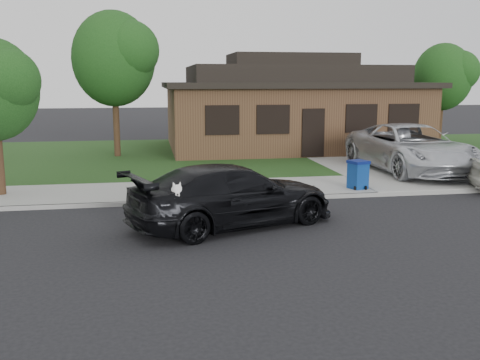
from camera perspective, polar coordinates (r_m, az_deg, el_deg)
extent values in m
plane|color=black|center=(12.37, 5.13, -5.80)|extent=(120.00, 120.00, 0.00)
cube|color=gray|center=(17.09, 0.87, -0.96)|extent=(60.00, 3.00, 0.12)
cube|color=gray|center=(15.65, 1.87, -2.04)|extent=(60.00, 0.12, 0.12)
cube|color=#193814|center=(24.89, -2.50, 2.68)|extent=(60.00, 13.00, 0.13)
cube|color=gray|center=(23.55, 13.10, 1.98)|extent=(4.50, 13.00, 0.14)
imported|color=black|center=(12.90, -0.80, -1.64)|extent=(5.57, 3.80, 1.50)
ellipsoid|color=white|center=(11.78, -6.78, -1.39)|extent=(0.34, 0.40, 0.30)
sphere|color=white|center=(11.54, -6.73, -1.14)|extent=(0.26, 0.26, 0.26)
cube|color=white|center=(11.43, -6.69, -1.49)|extent=(0.09, 0.12, 0.08)
sphere|color=black|center=(11.37, -6.67, -1.55)|extent=(0.04, 0.04, 0.04)
cone|color=white|center=(11.56, -7.08, -0.45)|extent=(0.11, 0.11, 0.14)
cone|color=white|center=(11.56, -6.43, -0.43)|extent=(0.11, 0.11, 0.14)
imported|color=silver|center=(20.86, 17.72, 3.28)|extent=(3.08, 6.36, 1.74)
cube|color=navy|center=(17.21, 12.46, 0.43)|extent=(0.62, 0.62, 0.80)
cube|color=#08165D|center=(17.14, 12.52, 1.89)|extent=(0.68, 0.68, 0.09)
cylinder|color=black|center=(16.98, 12.17, -0.86)|extent=(0.08, 0.13, 0.12)
cylinder|color=black|center=(17.12, 13.28, -0.81)|extent=(0.08, 0.13, 0.12)
cube|color=#422B1C|center=(27.46, 5.31, 6.67)|extent=(12.00, 8.00, 3.00)
cube|color=black|center=(27.39, 5.36, 10.06)|extent=(12.60, 8.60, 0.25)
cube|color=black|center=(27.39, 5.38, 11.16)|extent=(10.00, 6.50, 0.80)
cube|color=black|center=(27.41, 5.41, 12.62)|extent=(6.00, 3.50, 0.60)
cube|color=black|center=(23.63, 7.81, 5.02)|extent=(1.00, 0.06, 2.10)
cube|color=black|center=(22.71, -1.89, 6.41)|extent=(1.30, 0.05, 1.10)
cube|color=black|center=(23.11, 3.55, 6.47)|extent=(1.30, 0.05, 1.10)
cube|color=black|center=(24.34, 12.82, 6.43)|extent=(1.30, 0.05, 1.10)
cube|color=black|center=(25.17, 17.06, 6.36)|extent=(1.30, 0.05, 1.10)
cylinder|color=#332114|center=(24.60, -13.03, 5.38)|extent=(0.28, 0.28, 2.48)
ellipsoid|color=#143811|center=(24.52, -13.33, 12.46)|extent=(3.60, 3.60, 4.14)
sphere|color=#26591E|center=(23.97, -11.68, 13.44)|extent=(2.52, 2.52, 2.52)
cylinder|color=#332114|center=(30.11, 20.49, 5.46)|extent=(0.28, 0.28, 2.03)
ellipsoid|color=#143811|center=(30.02, 20.80, 10.24)|extent=(3.00, 3.00, 3.45)
sphere|color=#26591E|center=(29.95, 22.29, 10.72)|extent=(2.10, 2.10, 2.10)
sphere|color=#26591E|center=(16.74, -23.54, 9.72)|extent=(1.82, 1.82, 1.82)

